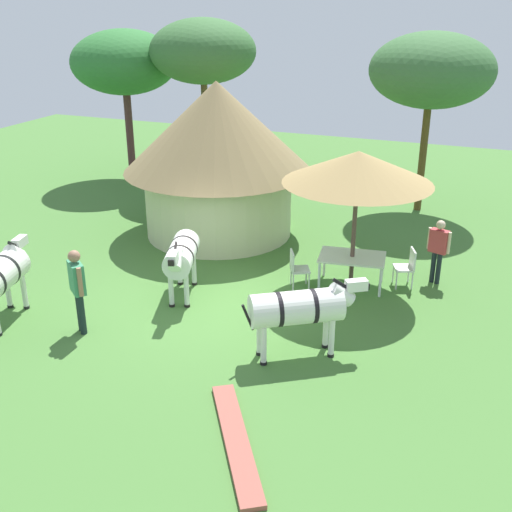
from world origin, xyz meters
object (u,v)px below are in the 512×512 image
object	(u,v)px
standing_watcher	(77,284)
zebra_by_umbrella	(181,256)
acacia_tree_right_background	(124,63)
patio_dining_table	(352,259)
thatched_hut	(218,152)
acacia_tree_behind_hut	(432,71)
zebra_nearest_camera	(299,308)
shade_umbrella	(358,167)
guest_beside_umbrella	(438,246)
patio_chair_west_end	(296,267)
patio_chair_east_end	(407,265)
acacia_tree_left_background	(203,52)

from	to	relation	value
standing_watcher	zebra_by_umbrella	bearing A→B (deg)	102.01
acacia_tree_right_background	patio_dining_table	bearing A→B (deg)	-32.36
thatched_hut	acacia_tree_behind_hut	size ratio (longest dim) A/B	0.96
zebra_nearest_camera	acacia_tree_behind_hut	distance (m)	10.11
shade_umbrella	guest_beside_umbrella	world-z (taller)	shade_umbrella
guest_beside_umbrella	acacia_tree_right_background	distance (m)	12.98
thatched_hut	acacia_tree_right_background	world-z (taller)	acacia_tree_right_background
shade_umbrella	patio_dining_table	size ratio (longest dim) A/B	2.05
thatched_hut	patio_chair_west_end	bearing A→B (deg)	-39.93
thatched_hut	zebra_nearest_camera	bearing A→B (deg)	-52.77
patio_chair_west_end	acacia_tree_right_background	size ratio (longest dim) A/B	0.17
patio_chair_west_end	patio_dining_table	bearing A→B (deg)	90.00
zebra_nearest_camera	acacia_tree_behind_hut	world-z (taller)	acacia_tree_behind_hut
zebra_by_umbrella	acacia_tree_behind_hut	size ratio (longest dim) A/B	0.39
patio_chair_west_end	patio_chair_east_end	xyz separation A→B (m)	(2.33, 1.04, 0.00)
shade_umbrella	standing_watcher	xyz separation A→B (m)	(-4.47, -4.08, -1.75)
thatched_hut	shade_umbrella	bearing A→B (deg)	-25.71
shade_umbrella	acacia_tree_behind_hut	world-z (taller)	acacia_tree_behind_hut
patio_chair_west_end	acacia_tree_right_background	world-z (taller)	acacia_tree_right_background
acacia_tree_left_background	patio_chair_east_end	bearing A→B (deg)	-36.04
guest_beside_umbrella	standing_watcher	distance (m)	7.99
patio_dining_table	zebra_nearest_camera	bearing A→B (deg)	-93.33
standing_watcher	acacia_tree_right_background	world-z (taller)	acacia_tree_right_background
thatched_hut	patio_chair_west_end	world-z (taller)	thatched_hut
shade_umbrella	acacia_tree_left_background	distance (m)	9.25
guest_beside_umbrella	zebra_nearest_camera	bearing A→B (deg)	84.09
guest_beside_umbrella	acacia_tree_right_background	size ratio (longest dim) A/B	0.30
zebra_nearest_camera	zebra_by_umbrella	bearing A→B (deg)	-147.71
patio_chair_east_end	acacia_tree_right_background	bearing A→B (deg)	41.10
shade_umbrella	patio_dining_table	xyz separation A→B (m)	(0.00, 0.00, -2.15)
zebra_nearest_camera	patio_chair_west_end	bearing A→B (deg)	165.31
shade_umbrella	patio_chair_west_end	size ratio (longest dim) A/B	3.65
standing_watcher	zebra_nearest_camera	bearing A→B (deg)	49.42
patio_chair_west_end	standing_watcher	bearing A→B (deg)	-70.07
zebra_by_umbrella	thatched_hut	bearing A→B (deg)	-95.43
standing_watcher	acacia_tree_left_background	world-z (taller)	acacia_tree_left_background
acacia_tree_left_background	acacia_tree_behind_hut	bearing A→B (deg)	0.34
zebra_by_umbrella	acacia_tree_left_background	distance (m)	9.44
zebra_nearest_camera	acacia_tree_behind_hut	xyz separation A→B (m)	(0.82, 9.55, 3.22)
acacia_tree_right_background	patio_chair_east_end	bearing A→B (deg)	-27.54
acacia_tree_left_background	zebra_nearest_camera	bearing A→B (deg)	-55.75
zebra_nearest_camera	acacia_tree_left_background	world-z (taller)	acacia_tree_left_background
shade_umbrella	zebra_by_umbrella	world-z (taller)	shade_umbrella
standing_watcher	acacia_tree_right_background	size ratio (longest dim) A/B	0.34
thatched_hut	acacia_tree_right_background	size ratio (longest dim) A/B	0.98
acacia_tree_left_background	patio_chair_west_end	bearing A→B (deg)	-50.71
patio_dining_table	acacia_tree_right_background	bearing A→B (deg)	147.64
zebra_by_umbrella	acacia_tree_behind_hut	bearing A→B (deg)	-134.73
patio_dining_table	acacia_tree_behind_hut	xyz separation A→B (m)	(0.62, 6.23, 3.54)
zebra_nearest_camera	acacia_tree_left_background	bearing A→B (deg)	-179.43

